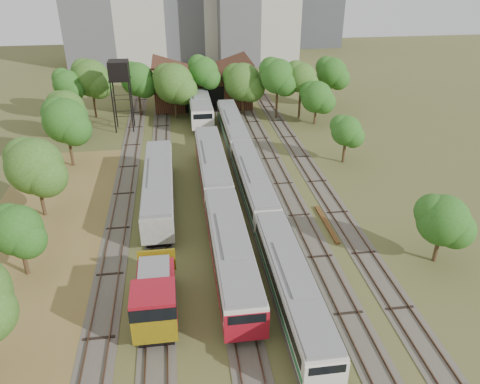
{
  "coord_description": "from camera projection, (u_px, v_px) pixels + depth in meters",
  "views": [
    {
      "loc": [
        -5.66,
        -21.97,
        24.01
      ],
      "look_at": [
        0.1,
        18.91,
        2.5
      ],
      "focal_mm": 35.0,
      "sensor_mm": 36.0,
      "label": 1
    }
  ],
  "objects": [
    {
      "name": "shunter_locomotive",
      "position": [
        155.0,
        299.0,
        33.13
      ],
      "size": [
        3.05,
        8.12,
        3.99
      ],
      "color": "black",
      "rests_on": "ground"
    },
    {
      "name": "railcar_rear",
      "position": [
        200.0,
        105.0,
        73.51
      ],
      "size": [
        3.25,
        16.08,
        4.03
      ],
      "color": "black",
      "rests_on": "ground"
    },
    {
      "name": "tracks",
      "position": [
        226.0,
        187.0,
        52.94
      ],
      "size": [
        24.6,
        80.0,
        0.19
      ],
      "color": "#4C473D",
      "rests_on": "ground"
    },
    {
      "name": "railcar_green_set",
      "position": [
        253.0,
        182.0,
        50.08
      ],
      "size": [
        2.72,
        52.08,
        3.36
      ],
      "color": "black",
      "rests_on": "ground"
    },
    {
      "name": "tree_band_right",
      "position": [
        352.0,
        132.0,
        56.93
      ],
      "size": [
        4.8,
        40.71,
        6.61
      ],
      "color": "#382616",
      "rests_on": "ground"
    },
    {
      "name": "tree_band_left",
      "position": [
        41.0,
        157.0,
        47.12
      ],
      "size": [
        7.78,
        63.94,
        8.53
      ],
      "color": "#382616",
      "rests_on": "ground"
    },
    {
      "name": "ground",
      "position": [
        278.0,
        355.0,
        31.09
      ],
      "size": [
        240.0,
        240.0,
        0.0
      ],
      "primitive_type": "plane",
      "color": "#475123",
      "rests_on": "ground"
    },
    {
      "name": "rail_pile_far",
      "position": [
        327.0,
        224.0,
        45.72
      ],
      "size": [
        0.43,
        6.93,
        0.23
      ],
      "primitive_type": "cube",
      "color": "brown",
      "rests_on": "ground"
    },
    {
      "name": "tree_band_far",
      "position": [
        210.0,
        79.0,
        73.21
      ],
      "size": [
        43.84,
        10.12,
        9.33
      ],
      "color": "#382616",
      "rests_on": "ground"
    },
    {
      "name": "maintenance_shed",
      "position": [
        202.0,
        87.0,
        80.53
      ],
      "size": [
        16.45,
        11.55,
        7.58
      ],
      "color": "#341713",
      "rests_on": "ground"
    },
    {
      "name": "water_tower",
      "position": [
        119.0,
        72.0,
        66.03
      ],
      "size": [
        2.92,
        2.92,
        10.13
      ],
      "color": "black",
      "rests_on": "ground"
    },
    {
      "name": "old_grey_coach",
      "position": [
        159.0,
        187.0,
        48.61
      ],
      "size": [
        3.02,
        18.0,
        3.74
      ],
      "color": "black",
      "rests_on": "ground"
    },
    {
      "name": "railcar_red_set",
      "position": [
        220.0,
        202.0,
        45.71
      ],
      "size": [
        3.04,
        34.58,
        3.76
      ],
      "color": "black",
      "rests_on": "ground"
    },
    {
      "name": "dry_grass_patch",
      "position": [
        27.0,
        301.0,
        35.87
      ],
      "size": [
        14.0,
        60.0,
        0.04
      ],
      "primitive_type": "cube",
      "color": "brown",
      "rests_on": "ground"
    }
  ]
}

